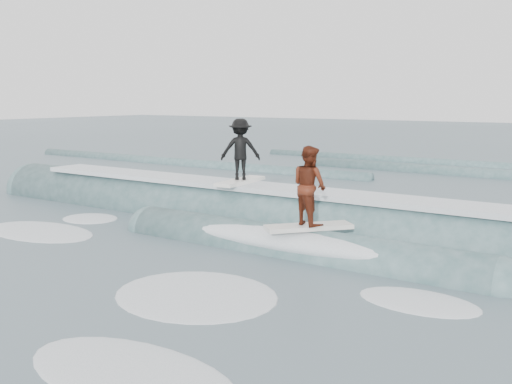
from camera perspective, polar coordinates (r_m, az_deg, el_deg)
The scene contains 6 objects.
ground at distance 12.85m, azimuth -7.87°, elevation -6.79°, with size 160.00×160.00×0.00m, color #3C5258.
breaking_wave at distance 15.60m, azimuth 2.22°, elevation -3.65°, with size 23.83×3.83×2.10m.
surfer_black at distance 16.44m, azimuth -1.57°, elevation 4.04°, with size 1.31×2.03×1.86m.
surfer_red at distance 12.87m, azimuth 5.35°, elevation 0.26°, with size 1.74×1.86×1.90m.
whitewater at distance 11.95m, azimuth -13.85°, elevation -8.22°, with size 12.82×7.88×0.10m.
far_swells at distance 28.92m, azimuth 12.85°, elevation 2.08°, with size 39.19×8.65×0.80m.
Camera 1 is at (8.18, -9.24, 3.56)m, focal length 40.00 mm.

